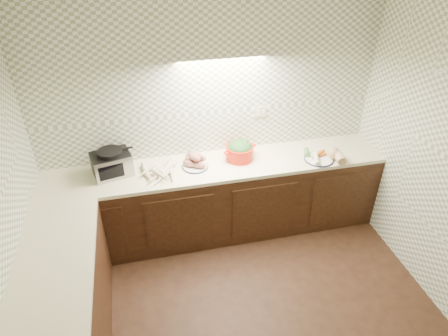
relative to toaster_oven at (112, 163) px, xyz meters
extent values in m
cube|color=white|center=(1.05, -1.59, 1.55)|extent=(3.60, 3.60, 0.05)
cube|color=gray|center=(1.05, 0.19, 0.28)|extent=(3.60, 0.05, 2.60)
cube|color=#C1B99A|center=(1.60, 0.20, 0.30)|extent=(0.13, 0.01, 0.12)
cube|color=black|center=(1.05, -0.09, -0.59)|extent=(3.60, 0.60, 0.86)
cube|color=beige|center=(1.05, -0.09, -0.14)|extent=(3.60, 0.60, 0.04)
cube|color=black|center=(0.00, 0.01, -0.01)|extent=(0.43, 0.36, 0.22)
cube|color=#98999D|center=(0.03, -0.14, -0.01)|extent=(0.37, 0.10, 0.22)
cube|color=black|center=(0.03, -0.14, -0.01)|extent=(0.24, 0.06, 0.15)
cylinder|color=black|center=(0.00, 0.01, 0.12)|extent=(0.29, 0.29, 0.04)
cone|color=beige|center=(0.31, -0.03, -0.09)|extent=(0.08, 0.23, 0.06)
cone|color=beige|center=(0.43, -0.14, -0.10)|extent=(0.14, 0.20, 0.05)
cone|color=beige|center=(0.42, -0.12, -0.10)|extent=(0.17, 0.23, 0.05)
cone|color=beige|center=(0.49, -0.15, -0.10)|extent=(0.12, 0.23, 0.05)
cone|color=beige|center=(0.37, -0.18, -0.10)|extent=(0.19, 0.22, 0.05)
cone|color=beige|center=(0.51, -0.10, -0.10)|extent=(0.22, 0.20, 0.05)
cone|color=beige|center=(0.35, -0.16, -0.10)|extent=(0.19, 0.22, 0.05)
cone|color=beige|center=(0.29, -0.09, -0.08)|extent=(0.15, 0.26, 0.05)
cone|color=beige|center=(0.30, -0.22, -0.08)|extent=(0.06, 0.26, 0.05)
cone|color=beige|center=(0.53, -0.02, -0.08)|extent=(0.06, 0.22, 0.05)
cone|color=beige|center=(0.48, -0.20, -0.07)|extent=(0.14, 0.26, 0.06)
cylinder|color=#101B3D|center=(0.83, -0.07, -0.12)|extent=(0.27, 0.27, 0.01)
cylinder|color=white|center=(0.83, -0.07, -0.12)|extent=(0.26, 0.26, 0.02)
ellipsoid|color=#BD6C64|center=(0.77, -0.07, -0.07)|extent=(0.17, 0.13, 0.07)
ellipsoid|color=#BD6C64|center=(0.86, -0.12, -0.07)|extent=(0.17, 0.13, 0.07)
ellipsoid|color=#BD6C64|center=(0.85, -0.03, -0.07)|extent=(0.17, 0.13, 0.07)
ellipsoid|color=#BD6C64|center=(0.81, -0.03, -0.03)|extent=(0.17, 0.13, 0.07)
ellipsoid|color=#BD6C64|center=(0.88, -0.05, -0.03)|extent=(0.17, 0.13, 0.07)
ellipsoid|color=#BD6C64|center=(0.83, -0.08, 0.00)|extent=(0.17, 0.13, 0.07)
ellipsoid|color=#BD6C64|center=(0.86, -0.06, 0.00)|extent=(0.17, 0.13, 0.07)
cylinder|color=black|center=(0.82, 0.05, -0.10)|extent=(0.16, 0.16, 0.06)
sphere|color=maroon|center=(0.81, 0.05, -0.05)|extent=(0.08, 0.08, 0.08)
sphere|color=beige|center=(0.85, 0.06, -0.06)|extent=(0.05, 0.05, 0.05)
cylinder|color=red|center=(1.32, -0.01, -0.05)|extent=(0.38, 0.38, 0.15)
cube|color=red|center=(1.17, -0.07, -0.01)|extent=(0.06, 0.07, 0.02)
cube|color=red|center=(1.48, 0.04, -0.01)|extent=(0.06, 0.07, 0.02)
ellipsoid|color=#2D6126|center=(1.32, -0.01, 0.01)|extent=(0.27, 0.27, 0.15)
cylinder|color=#101B3D|center=(2.14, -0.23, -0.12)|extent=(0.31, 0.31, 0.01)
cylinder|color=white|center=(2.14, -0.23, -0.12)|extent=(0.30, 0.30, 0.02)
cone|color=#C74717|center=(2.14, -0.21, -0.09)|extent=(0.16, 0.14, 0.04)
cone|color=#C74717|center=(2.13, -0.21, -0.09)|extent=(0.18, 0.06, 0.04)
cone|color=#C74717|center=(2.11, -0.19, -0.09)|extent=(0.18, 0.10, 0.04)
cone|color=#C74717|center=(2.13, -0.20, -0.07)|extent=(0.17, 0.14, 0.04)
cylinder|color=white|center=(2.09, -0.27, -0.08)|extent=(0.11, 0.21, 0.05)
cylinder|color=#467C34|center=(2.04, -0.12, -0.08)|extent=(0.09, 0.13, 0.05)
camera|label=1|loc=(0.34, -3.52, 2.14)|focal=32.00mm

